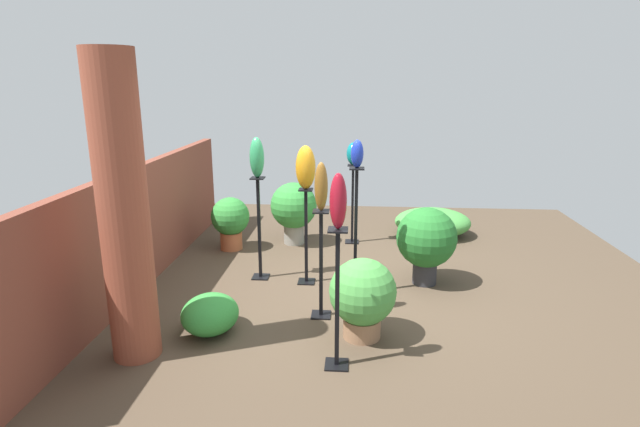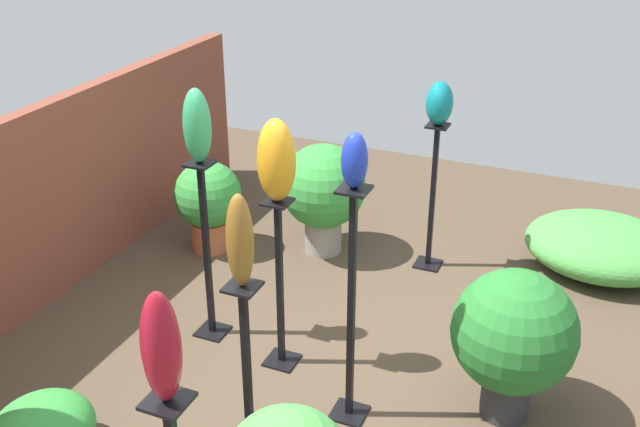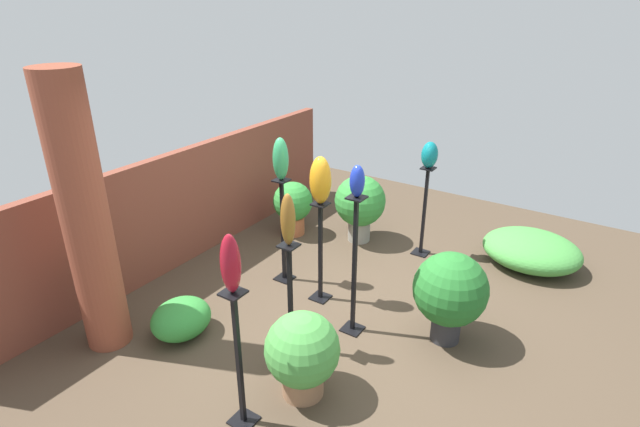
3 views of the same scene
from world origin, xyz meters
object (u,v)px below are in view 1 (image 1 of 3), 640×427
object	(u,v)px
pedestal_jade	(259,233)
pedestal_bronze	(321,269)
pedestal_ruby	(337,305)
pedestal_amber	(306,241)
art_vase_bronze	(321,187)
art_vase_teal	(353,154)
pedestal_cobalt	(356,238)
pedestal_teal	(352,207)
art_vase_cobalt	(357,154)
art_vase_ruby	(338,201)
potted_plant_mid_left	(230,220)
art_vase_amber	(306,167)
potted_plant_walkway_edge	(363,295)
potted_plant_near_pillar	(426,240)
art_vase_jade	(257,157)
potted_plant_mid_right	(294,208)
brick_pillar	(124,212)

from	to	relation	value
pedestal_jade	pedestal_bronze	size ratio (longest dim) A/B	1.12
pedestal_ruby	pedestal_amber	xyz separation A→B (m)	(1.79, 0.44, -0.03)
art_vase_bronze	art_vase_teal	bearing A→B (deg)	-6.66
pedestal_cobalt	pedestal_amber	xyz separation A→B (m)	(0.29, 0.58, -0.15)
pedestal_ruby	pedestal_teal	distance (m)	3.37
art_vase_cobalt	art_vase_teal	distance (m)	1.89
pedestal_teal	art_vase_cobalt	bearing A→B (deg)	-178.32
art_vase_ruby	potted_plant_mid_left	world-z (taller)	art_vase_ruby
pedestal_jade	art_vase_teal	bearing A→B (deg)	-36.82
pedestal_cobalt	art_vase_amber	bearing A→B (deg)	63.06
pedestal_jade	pedestal_bronze	xyz separation A→B (m)	(-0.97, -0.82, -0.06)
art_vase_bronze	potted_plant_walkway_edge	bearing A→B (deg)	-134.26
potted_plant_near_pillar	pedestal_ruby	bearing A→B (deg)	152.55
art_vase_amber	art_vase_jade	world-z (taller)	art_vase_jade
art_vase_ruby	art_vase_jade	size ratio (longest dim) A/B	0.96
pedestal_jade	art_vase_teal	xyz separation A→B (m)	(1.47, -1.10, 0.76)
pedestal_cobalt	potted_plant_near_pillar	world-z (taller)	pedestal_cobalt
pedestal_bronze	art_vase_bronze	xyz separation A→B (m)	(0.00, 0.00, 0.85)
art_vase_cobalt	potted_plant_mid_right	distance (m)	2.26
brick_pillar	pedestal_jade	distance (m)	2.11
pedestal_bronze	potted_plant_mid_right	distance (m)	2.41
pedestal_cobalt	art_vase_teal	world-z (taller)	art_vase_teal
art_vase_ruby	pedestal_ruby	bearing A→B (deg)	180.00
potted_plant_walkway_edge	brick_pillar	bearing A→B (deg)	102.98
art_vase_cobalt	art_vase_teal	bearing A→B (deg)	1.68
brick_pillar	potted_plant_walkway_edge	bearing A→B (deg)	-77.02
pedestal_ruby	art_vase_ruby	distance (m)	0.88
potted_plant_mid_right	art_vase_teal	bearing A→B (deg)	-83.01
pedestal_teal	art_vase_cobalt	xyz separation A→B (m)	(-1.87, -0.05, 1.06)
pedestal_bronze	art_vase_jade	xyz separation A→B (m)	(0.97, 0.82, 0.98)
pedestal_ruby	pedestal_teal	xyz separation A→B (m)	(3.37, -0.08, -0.02)
art_vase_teal	potted_plant_mid_left	xyz separation A→B (m)	(-0.44, 1.73, -0.90)
art_vase_cobalt	art_vase_bronze	distance (m)	0.71
potted_plant_near_pillar	potted_plant_mid_right	size ratio (longest dim) A/B	1.01
art_vase_teal	pedestal_ruby	bearing A→B (deg)	178.56
pedestal_ruby	pedestal_cobalt	size ratio (longest dim) A/B	0.84
pedestal_amber	potted_plant_mid_right	size ratio (longest dim) A/B	1.25
art_vase_cobalt	pedestal_teal	bearing A→B (deg)	1.68
brick_pillar	pedestal_jade	bearing A→B (deg)	-22.23
pedestal_jade	potted_plant_mid_left	size ratio (longest dim) A/B	1.66
art_vase_cobalt	potted_plant_mid_right	world-z (taller)	art_vase_cobalt
pedestal_amber	pedestal_bronze	xyz separation A→B (m)	(-0.87, -0.24, -0.01)
pedestal_cobalt	art_vase_cobalt	xyz separation A→B (m)	(0.00, 0.00, 0.93)
pedestal_amber	art_vase_teal	distance (m)	1.85
art_vase_bronze	potted_plant_mid_left	bearing A→B (deg)	35.64
pedestal_jade	art_vase_ruby	xyz separation A→B (m)	(-1.89, -1.02, 0.87)
pedestal_bronze	art_vase_bronze	distance (m)	0.85
art_vase_bronze	potted_plant_walkway_edge	world-z (taller)	art_vase_bronze
pedestal_amber	art_vase_teal	xyz separation A→B (m)	(1.58, -0.53, 0.81)
pedestal_jade	art_vase_teal	distance (m)	1.99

